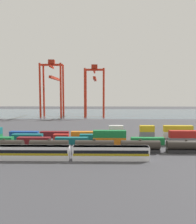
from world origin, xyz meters
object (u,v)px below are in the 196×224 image
at_px(shipping_container_19, 116,135).
at_px(shipping_container_12, 28,137).
at_px(passenger_train, 32,152).
at_px(shipping_container_2, 72,141).
at_px(freight_tank_row, 95,146).
at_px(gantry_crane_central, 95,85).
at_px(shipping_container_23, 178,135).
at_px(gantry_crane_west, 53,83).
at_px(shipping_container_1, 34,141).

bearing_deg(shipping_container_19, shipping_container_12, -169.87).
bearing_deg(passenger_train, shipping_container_2, 65.81).
bearing_deg(freight_tank_row, gantry_crane_central, 91.78).
distance_m(shipping_container_12, shipping_container_23, 62.47).
distance_m(freight_tank_row, gantry_crane_west, 122.91).
relative_size(shipping_container_23, gantry_crane_west, 0.26).
height_order(shipping_container_2, shipping_container_19, same).
relative_size(shipping_container_1, gantry_crane_west, 0.26).
xyz_separation_m(passenger_train, gantry_crane_west, (-20.64, 121.83, 25.78)).
height_order(passenger_train, gantry_crane_central, gantry_crane_central).
distance_m(shipping_container_1, gantry_crane_west, 107.09).
distance_m(shipping_container_2, shipping_container_12, 19.65).
bearing_deg(shipping_container_19, shipping_container_2, -143.41).
xyz_separation_m(freight_tank_row, shipping_container_23, (34.71, 24.15, -0.71)).
height_order(passenger_train, shipping_container_2, passenger_train).
xyz_separation_m(shipping_container_23, gantry_crane_west, (-72.84, 89.78, 26.63)).
height_order(passenger_train, shipping_container_23, passenger_train).
xyz_separation_m(shipping_container_1, shipping_container_23, (57.55, 12.81, 0.00)).
height_order(shipping_container_23, gantry_crane_west, gantry_crane_west).
bearing_deg(shipping_container_2, passenger_train, -114.19).
height_order(passenger_train, shipping_container_1, passenger_train).
bearing_deg(shipping_container_19, freight_tank_row, -109.19).
bearing_deg(gantry_crane_west, shipping_container_1, -81.52).
height_order(shipping_container_1, shipping_container_19, same).
height_order(shipping_container_12, gantry_crane_central, gantry_crane_central).
height_order(shipping_container_12, shipping_container_23, same).
bearing_deg(passenger_train, gantry_crane_west, 99.61).
distance_m(shipping_container_2, gantry_crane_central, 104.91).
xyz_separation_m(shipping_container_2, shipping_container_23, (43.56, 12.81, 0.00)).
bearing_deg(passenger_train, shipping_container_12, 111.18).
distance_m(gantry_crane_west, gantry_crane_central, 34.68).
height_order(shipping_container_1, shipping_container_2, same).
bearing_deg(shipping_container_19, gantry_crane_central, 97.63).
distance_m(shipping_container_12, gantry_crane_west, 100.38).
relative_size(freight_tank_row, gantry_crane_west, 1.52).
xyz_separation_m(passenger_train, shipping_container_12, (-9.94, 25.64, -0.84)).
bearing_deg(gantry_crane_central, shipping_container_19, -82.37).
relative_size(shipping_container_2, shipping_container_23, 1.00).
bearing_deg(gantry_crane_central, passenger_train, -96.59).
bearing_deg(shipping_container_2, shipping_container_1, 180.00).
bearing_deg(shipping_container_2, freight_tank_row, -52.03).
xyz_separation_m(shipping_container_1, shipping_container_2, (13.99, 0.00, 0.00)).
distance_m(shipping_container_1, shipping_container_23, 58.96).
bearing_deg(shipping_container_12, passenger_train, -68.82).
bearing_deg(shipping_container_12, gantry_crane_west, 96.35).
relative_size(gantry_crane_west, gantry_crane_central, 1.09).
relative_size(passenger_train, freight_tank_row, 0.94).
relative_size(passenger_train, shipping_container_12, 5.46).
bearing_deg(gantry_crane_central, shipping_container_12, -104.07).
height_order(shipping_container_19, gantry_crane_central, gantry_crane_central).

